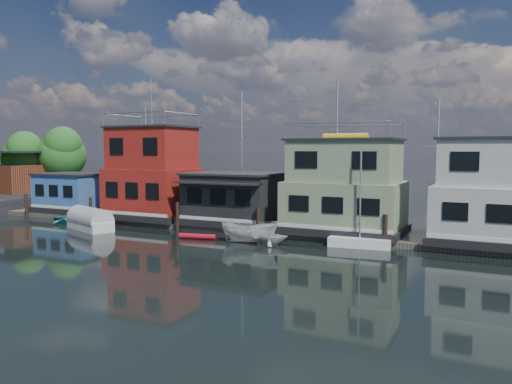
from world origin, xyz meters
The scene contains 16 objects.
ground centered at (0.00, 0.00, 0.00)m, with size 160.00×160.00×0.00m, color black.
dock centered at (0.00, 12.00, 0.20)m, with size 48.00×5.00×0.40m, color #595147.
houseboat_blue centered at (-18.00, 12.00, 2.21)m, with size 6.40×4.90×3.66m.
houseboat_red centered at (-8.50, 12.00, 4.10)m, with size 7.40×5.90×11.86m.
houseboat_dark centered at (-0.50, 11.98, 2.42)m, with size 7.40×6.10×4.06m.
houseboat_green centered at (8.50, 12.00, 3.55)m, with size 8.40×5.90×7.03m.
houseboat_white centered at (18.50, 12.00, 3.54)m, with size 8.40×5.90×6.66m.
pilings centered at (-0.33, 9.20, 1.10)m, with size 42.28×0.28×2.20m.
background_masts centered at (4.76, 18.00, 5.55)m, with size 36.40×0.16×12.00m.
shore centered at (-30.67, 15.86, 3.60)m, with size 12.40×15.72×8.24m.
motorboat centered at (3.47, 6.94, 0.79)m, with size 1.55×4.11×1.59m, color silver.
day_sailer centered at (10.43, 8.97, 0.39)m, with size 4.07×1.76×6.23m.
dinghy_white centered at (4.89, 7.15, 0.62)m, with size 2.05×2.37×1.25m, color silver.
red_kayak centered at (-0.51, 6.70, 0.20)m, with size 0.40×0.40×2.70m, color #B41323.
dinghy_teal centered at (-13.93, 8.43, 0.40)m, with size 2.76×3.86×0.80m, color teal.
tarp_runabout centered at (-10.31, 6.40, 0.71)m, with size 5.02×3.36×1.90m.
Camera 1 is at (18.58, -22.48, 6.33)m, focal length 35.00 mm.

